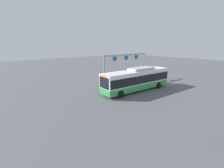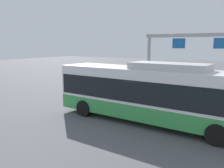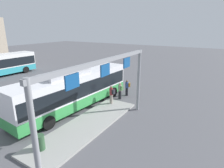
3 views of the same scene
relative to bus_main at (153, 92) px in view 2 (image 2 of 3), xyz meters
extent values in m
plane|color=#56565B|center=(0.01, 0.00, -1.81)|extent=(120.00, 120.00, 0.00)
cube|color=#9E9E99|center=(-1.99, -2.98, -1.73)|extent=(10.00, 2.80, 0.16)
cube|color=green|center=(0.01, 0.00, -1.04)|extent=(12.00, 3.40, 0.85)
cube|color=white|center=(0.01, 0.00, 0.34)|extent=(12.00, 3.40, 1.90)
cube|color=black|center=(0.01, 0.00, 0.14)|extent=(11.77, 3.43, 1.20)
cube|color=black|center=(5.93, -0.46, 0.24)|extent=(0.20, 2.12, 1.50)
cube|color=#B7B7BC|center=(-0.88, 0.07, 1.47)|extent=(4.27, 2.06, 0.36)
cube|color=orange|center=(5.86, -0.45, 1.09)|extent=(0.25, 1.75, 0.28)
cylinder|color=black|center=(4.21, 0.88, -1.31)|extent=(1.02, 0.38, 1.00)
cylinder|color=black|center=(4.03, -1.51, -1.31)|extent=(1.02, 0.38, 1.00)
cylinder|color=black|center=(-3.61, 1.48, -1.31)|extent=(1.02, 0.38, 1.00)
cylinder|color=black|center=(5.06, -2.55, -1.39)|extent=(0.37, 0.37, 0.85)
cylinder|color=#334C8C|center=(5.06, -2.55, -0.66)|extent=(0.45, 0.45, 0.60)
sphere|color=brown|center=(5.06, -2.55, -0.25)|extent=(0.22, 0.22, 0.22)
cube|color=#BF7F1E|center=(5.17, -2.78, -0.63)|extent=(0.33, 0.28, 0.40)
cylinder|color=gray|center=(2.08, -2.46, -1.23)|extent=(0.30, 0.30, 0.85)
cylinder|color=maroon|center=(2.08, -2.46, -0.50)|extent=(0.36, 0.36, 0.60)
sphere|color=brown|center=(2.08, -2.46, -0.09)|extent=(0.22, 0.22, 0.22)
cube|color=#26262D|center=(2.06, -2.72, -0.47)|extent=(0.29, 0.20, 0.40)
cylinder|color=black|center=(3.84, -2.40, -1.39)|extent=(0.34, 0.34, 0.85)
cylinder|color=gray|center=(3.84, -2.40, -0.66)|extent=(0.42, 0.42, 0.60)
sphere|color=#9E755B|center=(3.84, -2.40, -0.25)|extent=(0.22, 0.22, 0.22)
cube|color=#4C8447|center=(3.78, -2.65, -0.63)|extent=(0.32, 0.25, 0.40)
cylinder|color=gray|center=(2.41, -4.93, 0.79)|extent=(0.24, 0.24, 5.20)
cube|color=gray|center=(-2.62, -4.93, 3.24)|extent=(10.46, 0.20, 0.24)
cube|color=#144C8C|center=(-2.62, -4.93, 2.69)|extent=(0.90, 0.08, 0.70)
cube|color=#144C8C|center=(0.15, -4.93, 2.69)|extent=(0.90, 0.08, 0.70)
camera|label=1|loc=(17.97, 15.17, 5.23)|focal=25.19mm
camera|label=2|loc=(-5.12, 12.72, 2.60)|focal=39.73mm
camera|label=3|loc=(-11.46, -10.75, 5.08)|focal=29.86mm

